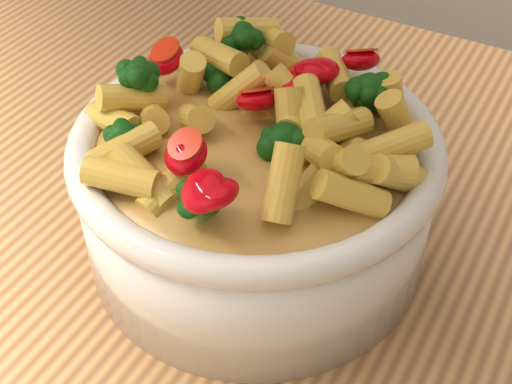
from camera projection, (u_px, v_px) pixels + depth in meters
The scene contains 3 objects.
table at pixel (183, 283), 0.68m from camera, with size 1.20×0.80×0.90m.
serving_bowl at pixel (256, 191), 0.54m from camera, with size 0.27×0.27×0.12m.
pasta_salad at pixel (256, 112), 0.49m from camera, with size 0.21×0.21×0.05m.
Camera 1 is at (0.28, -0.36, 1.32)m, focal length 50.00 mm.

